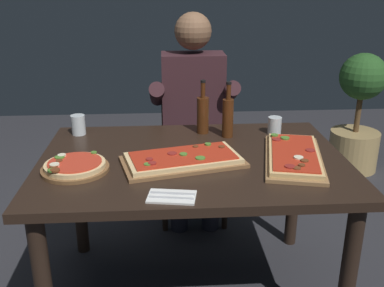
% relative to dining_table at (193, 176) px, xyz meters
% --- Properties ---
extents(dining_table, '(1.40, 0.96, 0.74)m').
position_rel_dining_table_xyz_m(dining_table, '(0.00, 0.00, 0.00)').
color(dining_table, black).
rests_on(dining_table, ground_plane).
extents(pizza_rectangular_front, '(0.58, 0.39, 0.05)m').
position_rel_dining_table_xyz_m(pizza_rectangular_front, '(-0.05, -0.07, 0.12)').
color(pizza_rectangular_front, brown).
rests_on(pizza_rectangular_front, dining_table).
extents(pizza_rectangular_left, '(0.36, 0.57, 0.05)m').
position_rel_dining_table_xyz_m(pizza_rectangular_left, '(0.45, -0.06, 0.12)').
color(pizza_rectangular_left, olive).
rests_on(pizza_rectangular_left, dining_table).
extents(pizza_round_far, '(0.29, 0.29, 0.05)m').
position_rel_dining_table_xyz_m(pizza_round_far, '(-0.51, -0.11, 0.12)').
color(pizza_round_far, brown).
rests_on(pizza_round_far, dining_table).
extents(wine_bottle_dark, '(0.06, 0.06, 0.28)m').
position_rel_dining_table_xyz_m(wine_bottle_dark, '(0.08, 0.34, 0.20)').
color(wine_bottle_dark, '#47230F').
rests_on(wine_bottle_dark, dining_table).
extents(oil_bottle_amber, '(0.06, 0.06, 0.29)m').
position_rel_dining_table_xyz_m(oil_bottle_amber, '(0.20, 0.27, 0.21)').
color(oil_bottle_amber, '#47230F').
rests_on(oil_bottle_amber, dining_table).
extents(tumbler_near_camera, '(0.07, 0.07, 0.09)m').
position_rel_dining_table_xyz_m(tumbler_near_camera, '(0.45, 0.31, 0.14)').
color(tumbler_near_camera, silver).
rests_on(tumbler_near_camera, dining_table).
extents(tumbler_far_side, '(0.07, 0.07, 0.10)m').
position_rel_dining_table_xyz_m(tumbler_far_side, '(-0.58, 0.36, 0.14)').
color(tumbler_far_side, silver).
rests_on(tumbler_far_side, dining_table).
extents(napkin_cutlery_set, '(0.20, 0.14, 0.01)m').
position_rel_dining_table_xyz_m(napkin_cutlery_set, '(-0.11, -0.39, 0.10)').
color(napkin_cutlery_set, white).
rests_on(napkin_cutlery_set, dining_table).
extents(diner_chair, '(0.44, 0.44, 0.87)m').
position_rel_dining_table_xyz_m(diner_chair, '(0.05, 0.86, -0.16)').
color(diner_chair, black).
rests_on(diner_chair, ground_plane).
extents(seated_diner, '(0.53, 0.41, 1.33)m').
position_rel_dining_table_xyz_m(seated_diner, '(0.05, 0.74, 0.10)').
color(seated_diner, '#23232D').
rests_on(seated_diner, ground_plane).
extents(potted_plant_corner, '(0.40, 0.40, 0.97)m').
position_rel_dining_table_xyz_m(potted_plant_corner, '(1.44, 1.47, -0.18)').
color(potted_plant_corner, tan).
rests_on(potted_plant_corner, ground_plane).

